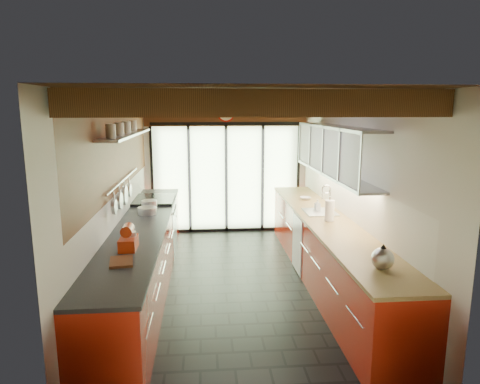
{
  "coord_description": "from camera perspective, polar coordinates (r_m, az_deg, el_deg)",
  "views": [
    {
      "loc": [
        -0.42,
        -5.65,
        2.44
      ],
      "look_at": [
        0.08,
        0.4,
        1.25
      ],
      "focal_mm": 32.0,
      "sensor_mm": 36.0,
      "label": 1
    }
  ],
  "objects": [
    {
      "name": "room_shell",
      "position": [
        5.72,
        -0.48,
        3.19
      ],
      "size": [
        5.5,
        5.5,
        5.5
      ],
      "color": "silver",
      "rests_on": "ground"
    },
    {
      "name": "left_counter",
      "position": [
        6.04,
        -12.74,
        -8.3
      ],
      "size": [
        0.68,
        5.0,
        0.92
      ],
      "color": "#B0210F",
      "rests_on": "ground"
    },
    {
      "name": "upper_cabinets_right",
      "position": [
        6.26,
        12.54,
        5.42
      ],
      "size": [
        0.34,
        3.0,
        3.0
      ],
      "color": "silver",
      "rests_on": "ground"
    },
    {
      "name": "sink_assembly",
      "position": [
        6.46,
        10.74,
        -2.35
      ],
      "size": [
        0.45,
        0.52,
        0.43
      ],
      "color": "silver",
      "rests_on": "right_counter"
    },
    {
      "name": "pot_small",
      "position": [
        6.4,
        -12.26,
        -2.43
      ],
      "size": [
        0.33,
        0.33,
        0.1
      ],
      "primitive_type": "cylinder",
      "rotation": [
        0.0,
        0.0,
        0.24
      ],
      "color": "silver",
      "rests_on": "left_counter"
    },
    {
      "name": "right_counter",
      "position": [
        6.22,
        11.43,
        -7.68
      ],
      "size": [
        0.68,
        5.0,
        0.92
      ],
      "color": "#B0210F",
      "rests_on": "ground"
    },
    {
      "name": "soap_bottle",
      "position": [
        6.57,
        10.29,
        -1.71
      ],
      "size": [
        0.08,
        0.09,
        0.17
      ],
      "primitive_type": "imported",
      "rotation": [
        0.0,
        0.0,
        0.11
      ],
      "color": "silver",
      "rests_on": "right_counter"
    },
    {
      "name": "kettle",
      "position": [
        4.38,
        18.49,
        -8.25
      ],
      "size": [
        0.25,
        0.29,
        0.26
      ],
      "color": "silver",
      "rests_on": "right_counter"
    },
    {
      "name": "range_stove",
      "position": [
        7.41,
        -11.23,
        -4.53
      ],
      "size": [
        0.66,
        0.9,
        0.97
      ],
      "color": "silver",
      "rests_on": "ground"
    },
    {
      "name": "cutting_board",
      "position": [
        4.49,
        -15.54,
        -8.94
      ],
      "size": [
        0.27,
        0.34,
        0.03
      ],
      "primitive_type": "cube",
      "rotation": [
        0.0,
        0.0,
        0.17
      ],
      "color": "brown",
      "rests_on": "left_counter"
    },
    {
      "name": "paper_towel",
      "position": [
        5.97,
        11.86,
        -2.48
      ],
      "size": [
        0.16,
        0.16,
        0.34
      ],
      "color": "white",
      "rests_on": "right_counter"
    },
    {
      "name": "glass_door",
      "position": [
        8.39,
        -1.87,
        5.75
      ],
      "size": [
        2.95,
        0.1,
        2.9
      ],
      "color": "#C6EAAD",
      "rests_on": "ground"
    },
    {
      "name": "ground",
      "position": [
        6.17,
        -0.46,
        -12.22
      ],
      "size": [
        5.5,
        5.5,
        0.0
      ],
      "primitive_type": "plane",
      "color": "black",
      "rests_on": "ground"
    },
    {
      "name": "pot_large",
      "position": [
        6.65,
        -11.98,
        -1.71
      ],
      "size": [
        0.27,
        0.27,
        0.15
      ],
      "primitive_type": "cylinder",
      "rotation": [
        0.0,
        0.0,
        0.16
      ],
      "color": "silver",
      "rests_on": "left_counter"
    },
    {
      "name": "bowl",
      "position": [
        7.32,
        8.7,
        -0.84
      ],
      "size": [
        0.2,
        0.2,
        0.05
      ],
      "primitive_type": "imported",
      "rotation": [
        0.0,
        0.0,
        -0.11
      ],
      "color": "silver",
      "rests_on": "right_counter"
    },
    {
      "name": "left_wall_fixtures",
      "position": [
        5.91,
        -14.98,
        5.29
      ],
      "size": [
        0.28,
        2.6,
        0.96
      ],
      "color": "silver",
      "rests_on": "ground"
    },
    {
      "name": "ceiling_beams",
      "position": [
        6.04,
        -0.77,
        11.3
      ],
      "size": [
        3.14,
        5.06,
        4.9
      ],
      "color": "#593316",
      "rests_on": "ground"
    },
    {
      "name": "stand_mixer",
      "position": [
        4.87,
        -14.66,
        -6.08
      ],
      "size": [
        0.18,
        0.32,
        0.29
      ],
      "color": "red",
      "rests_on": "left_counter"
    }
  ]
}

